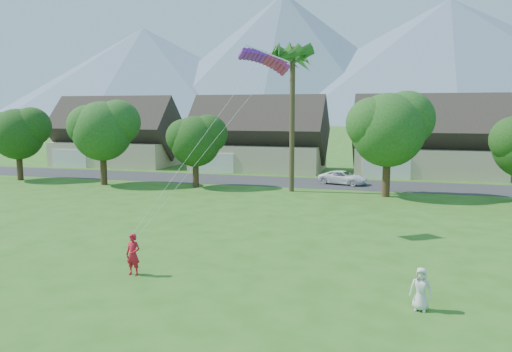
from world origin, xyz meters
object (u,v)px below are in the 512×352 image
(watcher, at_px, (421,289))
(parked_car, at_px, (343,178))
(kite_flyer, at_px, (133,254))
(parafoil_kite, at_px, (265,58))

(watcher, bearing_deg, parked_car, 109.45)
(kite_flyer, distance_m, watcher, 11.79)
(parafoil_kite, bearing_deg, watcher, -76.30)
(kite_flyer, distance_m, parked_car, 29.80)
(watcher, distance_m, parked_car, 30.42)
(watcher, xyz_separation_m, parafoil_kite, (-8.36, 9.93, 9.19))
(watcher, bearing_deg, parafoil_kite, 138.52)
(kite_flyer, bearing_deg, parafoil_kite, 73.26)
(kite_flyer, xyz_separation_m, parked_car, (5.94, 29.20, -0.27))
(kite_flyer, distance_m, parafoil_kite, 13.41)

